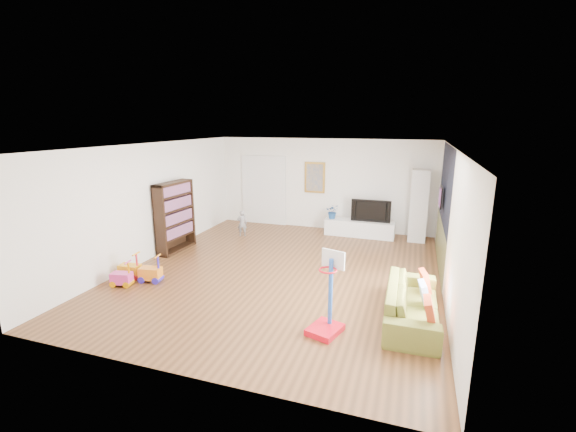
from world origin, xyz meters
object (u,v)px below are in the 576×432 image
(sofa, at_px, (412,303))
(basketball_hoop, at_px, (326,294))
(media_console, at_px, (359,228))
(bookshelf, at_px, (175,217))

(sofa, relative_size, basketball_hoop, 1.60)
(media_console, distance_m, basketball_hoop, 5.42)
(bookshelf, bearing_deg, media_console, 36.21)
(media_console, relative_size, bookshelf, 1.11)
(sofa, distance_m, basketball_hoop, 1.55)
(media_console, height_order, basketball_hoop, basketball_hoop)
(basketball_hoop, bearing_deg, media_console, 109.88)
(media_console, xyz_separation_m, sofa, (1.50, -4.56, 0.08))
(sofa, bearing_deg, basketball_hoop, 123.00)
(bookshelf, distance_m, basketball_hoop, 5.21)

